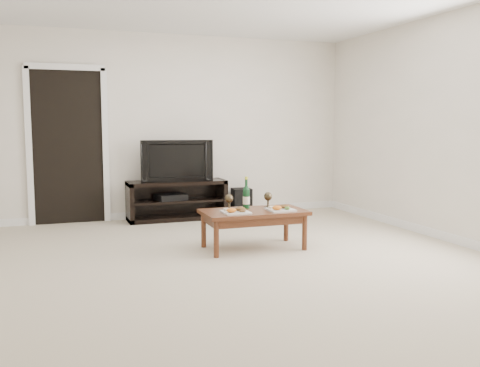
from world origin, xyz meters
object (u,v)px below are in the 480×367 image
coffee_table (254,230)px  media_console (177,200)px  subwoofer (241,202)px  television (176,160)px

coffee_table → media_console: bearing=100.9°
subwoofer → coffee_table: bearing=-100.8°
television → coffee_table: size_ratio=0.90×
media_console → subwoofer: (0.97, 0.01, -0.07)m
media_console → coffee_table: media_console is taller
television → subwoofer: size_ratio=2.48×
subwoofer → coffee_table: (-0.58, -2.01, 0.01)m
television → coffee_table: television is taller
television → subwoofer: television is taller
media_console → coffee_table: (0.39, -2.00, -0.07)m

